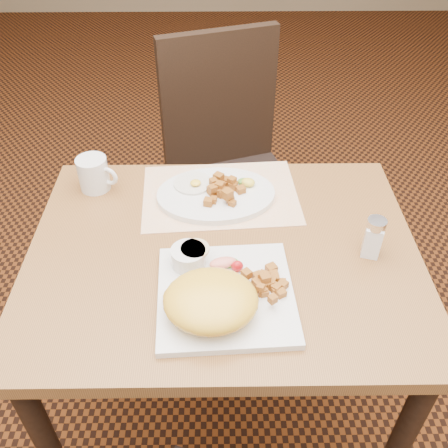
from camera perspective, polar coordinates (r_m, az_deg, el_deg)
ground at (r=1.75m, az=-0.05°, el=-20.93°), size 8.00×8.00×0.00m
table at (r=1.23m, az=-0.07°, el=-6.65°), size 0.90×0.70×0.75m
chair_far at (r=1.82m, az=0.58°, el=7.26°), size 0.53×0.54×0.97m
placemat at (r=1.31m, az=-0.44°, el=3.38°), size 0.42×0.31×0.00m
plate_square at (r=1.04m, az=0.21°, el=-8.11°), size 0.29×0.29×0.02m
plate_oval at (r=1.29m, az=-0.92°, el=3.36°), size 0.32×0.25×0.02m
hollandaise_mound at (r=0.98m, az=-1.62°, el=-8.77°), size 0.19×0.17×0.07m
ramekin at (r=1.08m, az=-4.02°, el=-3.70°), size 0.08×0.08×0.04m
garnish_sq at (r=1.08m, az=0.41°, el=-4.53°), size 0.08×0.05×0.03m
fried_egg at (r=1.31m, az=-3.54°, el=4.69°), size 0.10×0.10×0.02m
garnish_ov at (r=1.31m, az=2.64°, el=4.83°), size 0.05×0.04×0.02m
salt_shaker at (r=1.15m, az=16.70°, el=-1.41°), size 0.05×0.05×0.10m
coffee_mug at (r=1.35m, az=-14.61°, el=5.57°), size 0.11×0.08×0.09m
home_fries_sq at (r=1.04m, az=4.90°, el=-6.71°), size 0.10×0.12×0.03m
home_fries_ov at (r=1.27m, az=-0.19°, el=3.99°), size 0.11×0.11×0.04m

